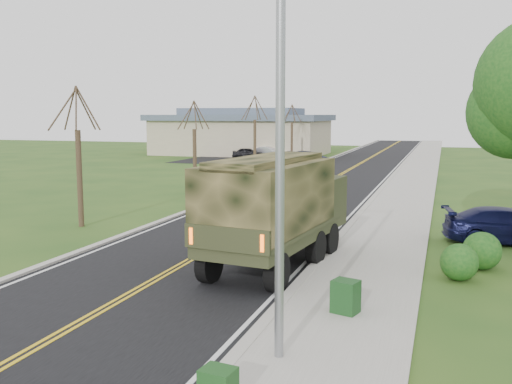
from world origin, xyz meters
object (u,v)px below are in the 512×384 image
at_px(sedan_silver, 279,178).
at_px(pickup_navy, 508,226).
at_px(suv_champagne, 254,197).
at_px(utility_box_near, 346,296).
at_px(military_truck, 276,204).

relative_size(sedan_silver, pickup_navy, 0.88).
distance_m(suv_champagne, utility_box_near, 15.35).
height_order(sedan_silver, pickup_navy, pickup_navy).
distance_m(military_truck, suv_champagne, 10.73).
relative_size(suv_champagne, pickup_navy, 1.15).
bearing_deg(utility_box_near, military_truck, 143.29).
height_order(pickup_navy, utility_box_near, pickup_navy).
bearing_deg(pickup_navy, suv_champagne, 61.38).
bearing_deg(pickup_navy, military_truck, 119.05).
height_order(sedan_silver, utility_box_near, sedan_silver).
bearing_deg(utility_box_near, sedan_silver, 126.34).
relative_size(military_truck, suv_champagne, 1.37).
bearing_deg(suv_champagne, utility_box_near, -63.00).
bearing_deg(military_truck, pickup_navy, 45.44).
height_order(suv_champagne, pickup_navy, suv_champagne).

